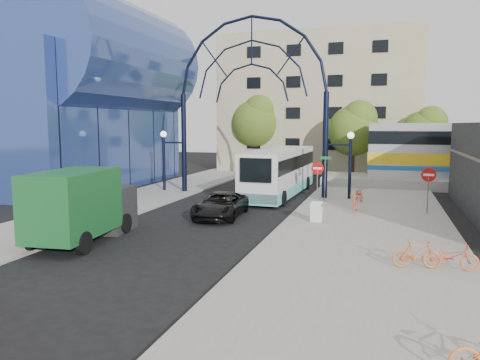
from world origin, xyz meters
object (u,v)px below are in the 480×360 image
(tree_north_b, at_px, (257,121))
(bike_far_b, at_px, (417,254))
(bike_near_b, at_px, (355,203))
(bike_far_a, at_px, (451,256))
(sandwich_board, at_px, (316,210))
(tree_north_c, at_px, (426,131))
(black_suv, at_px, (221,205))
(green_truck, at_px, (83,205))
(street_name_sign, at_px, (325,169))
(do_not_enter_sign, at_px, (428,179))
(city_bus, at_px, (280,171))
(stop_sign, at_px, (317,172))
(tree_north_a, at_px, (355,128))
(bike_near_a, at_px, (359,194))
(gateway_arch, at_px, (252,69))

(tree_north_b, relative_size, bike_far_b, 4.98)
(bike_near_b, distance_m, bike_far_a, 10.26)
(sandwich_board, height_order, tree_north_c, tree_north_c)
(tree_north_b, xyz_separation_m, black_suv, (4.38, -23.65, -4.61))
(black_suv, bearing_deg, bike_far_a, -35.75)
(green_truck, distance_m, black_suv, 7.55)
(tree_north_c, height_order, green_truck, tree_north_c)
(street_name_sign, relative_size, black_suv, 0.59)
(do_not_enter_sign, height_order, tree_north_c, tree_north_c)
(city_bus, relative_size, black_suv, 2.47)
(green_truck, bearing_deg, stop_sign, 50.44)
(tree_north_a, bearing_deg, street_name_sign, -93.96)
(tree_north_b, height_order, tree_north_c, tree_north_b)
(street_name_sign, bearing_deg, tree_north_a, 86.04)
(stop_sign, distance_m, city_bus, 4.15)
(stop_sign, relative_size, bike_near_a, 1.51)
(gateway_arch, xyz_separation_m, bike_near_a, (7.26, -0.59, -8.00))
(tree_north_c, bearing_deg, stop_sign, -114.69)
(street_name_sign, relative_size, bike_near_a, 1.69)
(bike_far_a, bearing_deg, do_not_enter_sign, -0.22)
(sandwich_board, height_order, city_bus, city_bus)
(green_truck, bearing_deg, bike_far_b, -6.95)
(tree_north_a, height_order, bike_far_a, tree_north_a)
(street_name_sign, relative_size, city_bus, 0.24)
(stop_sign, xyz_separation_m, do_not_enter_sign, (6.20, -2.00, -0.02))
(city_bus, height_order, green_truck, city_bus)
(tree_north_a, distance_m, black_suv, 20.81)
(stop_sign, height_order, bike_near_a, stop_sign)
(stop_sign, height_order, bike_far_a, stop_sign)
(sandwich_board, bearing_deg, bike_near_b, 63.55)
(stop_sign, height_order, city_bus, city_bus)
(green_truck, relative_size, bike_near_a, 3.75)
(bike_near_a, bearing_deg, green_truck, -144.84)
(street_name_sign, xyz_separation_m, bike_far_a, (5.71, -12.90, -1.55))
(gateway_arch, distance_m, bike_near_a, 10.82)
(street_name_sign, distance_m, bike_near_a, 2.71)
(do_not_enter_sign, bearing_deg, black_suv, -160.49)
(do_not_enter_sign, bearing_deg, bike_near_a, 137.68)
(black_suv, height_order, bike_far_a, black_suv)
(stop_sign, bearing_deg, city_bus, 136.09)
(bike_near_a, relative_size, bike_near_b, 0.95)
(do_not_enter_sign, bearing_deg, tree_north_c, 86.42)
(bike_near_b, bearing_deg, tree_north_b, 117.45)
(gateway_arch, height_order, stop_sign, gateway_arch)
(sandwich_board, xyz_separation_m, tree_north_b, (-9.48, 23.95, 4.52))
(stop_sign, xyz_separation_m, tree_north_a, (1.32, 13.93, 2.61))
(city_bus, bearing_deg, do_not_enter_sign, -26.40)
(sandwich_board, bearing_deg, green_truck, -145.28)
(bike_near_a, bearing_deg, tree_north_b, 106.96)
(city_bus, distance_m, bike_near_b, 7.86)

